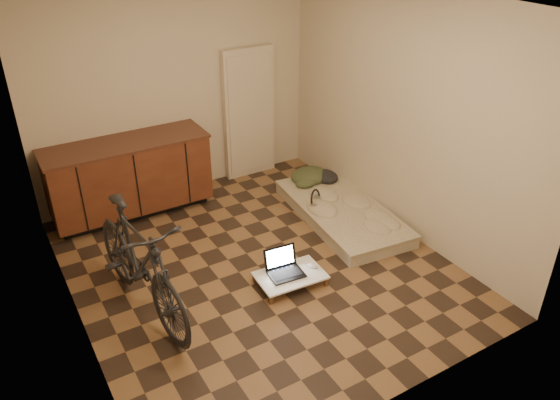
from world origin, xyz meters
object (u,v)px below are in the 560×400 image
futon (342,212)px  lap_desk (290,276)px  laptop (284,268)px  bicycle (139,258)px

futon → lap_desk: bearing=-141.5°
futon → laptop: 1.38m
lap_desk → bicycle: bearing=168.8°
bicycle → lap_desk: (1.33, -0.35, -0.48)m
futon → laptop: bearing=-144.6°
bicycle → laptop: bearing=-19.1°
laptop → futon: bearing=35.3°
bicycle → lap_desk: bicycle is taller
bicycle → futon: size_ratio=0.93×
futon → laptop: (-1.20, -0.68, 0.08)m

